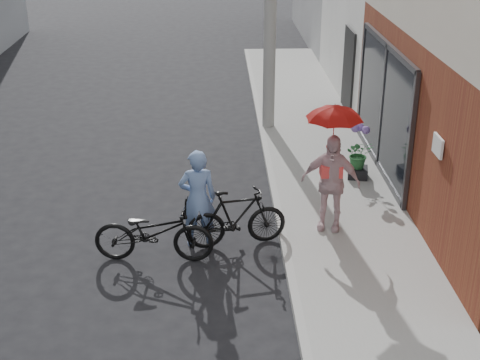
{
  "coord_description": "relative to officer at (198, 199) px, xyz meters",
  "views": [
    {
      "loc": [
        -0.13,
        -8.94,
        5.4
      ],
      "look_at": [
        0.23,
        0.68,
        1.1
      ],
      "focal_mm": 50.0,
      "sensor_mm": 36.0,
      "label": 1
    }
  ],
  "objects": [
    {
      "name": "curb",
      "position": [
        1.38,
        1.4,
        -0.76
      ],
      "size": [
        0.12,
        24.0,
        0.12
      ],
      "primitive_type": "cube",
      "color": "#9E9E99",
      "rests_on": "ground"
    },
    {
      "name": "sidewalk",
      "position": [
        2.54,
        1.4,
        -0.76
      ],
      "size": [
        2.2,
        24.0,
        0.12
      ],
      "primitive_type": "cube",
      "color": "gray",
      "rests_on": "ground"
    },
    {
      "name": "ground",
      "position": [
        0.44,
        -0.6,
        -0.82
      ],
      "size": [
        80.0,
        80.0,
        0.0
      ],
      "primitive_type": "plane",
      "color": "black",
      "rests_on": "ground"
    },
    {
      "name": "bike_right",
      "position": [
        0.61,
        -0.04,
        -0.33
      ],
      "size": [
        1.69,
        0.77,
        0.98
      ],
      "primitive_type": "imported",
      "rotation": [
        0.0,
        0.0,
        1.76
      ],
      "color": "black",
      "rests_on": "ground"
    },
    {
      "name": "kimono_woman",
      "position": [
        2.15,
        0.28,
        0.12
      ],
      "size": [
        1.04,
        0.66,
        1.64
      ],
      "primitive_type": "imported",
      "rotation": [
        0.0,
        0.0,
        -0.29
      ],
      "color": "beige",
      "rests_on": "sidewalk"
    },
    {
      "name": "parasol",
      "position": [
        2.15,
        0.28,
        1.32
      ],
      "size": [
        0.87,
        0.87,
        0.76
      ],
      "primitive_type": "imported",
      "color": "red",
      "rests_on": "kimono_woman"
    },
    {
      "name": "planter",
      "position": [
        3.06,
        2.33,
        -0.6
      ],
      "size": [
        0.44,
        0.44,
        0.2
      ],
      "primitive_type": "cube",
      "rotation": [
        0.0,
        0.0,
        -0.19
      ],
      "color": "black",
      "rests_on": "sidewalk"
    },
    {
      "name": "officer",
      "position": [
        0.0,
        0.0,
        0.0
      ],
      "size": [
        0.64,
        0.45,
        1.65
      ],
      "primitive_type": "imported",
      "rotation": [
        0.0,
        0.0,
        3.25
      ],
      "color": "#6784B8",
      "rests_on": "ground"
    },
    {
      "name": "bike_left",
      "position": [
        -0.67,
        -0.46,
        -0.34
      ],
      "size": [
        1.89,
        0.78,
        0.97
      ],
      "primitive_type": "imported",
      "rotation": [
        0.0,
        0.0,
        1.5
      ],
      "color": "black",
      "rests_on": "ground"
    },
    {
      "name": "potted_plant",
      "position": [
        3.06,
        2.33,
        -0.22
      ],
      "size": [
        0.51,
        0.44,
        0.57
      ],
      "primitive_type": "imported",
      "color": "#245B2D",
      "rests_on": "planter"
    }
  ]
}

